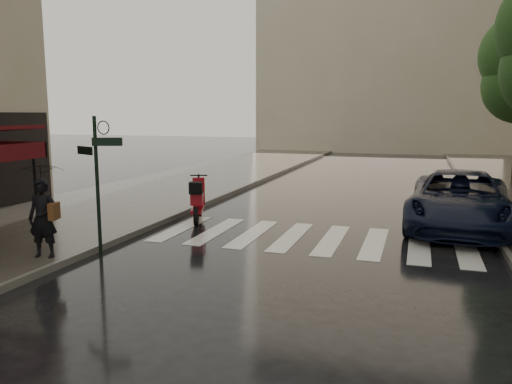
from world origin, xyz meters
The scene contains 10 objects.
ground centered at (0.00, 0.00, 0.00)m, with size 120.00×120.00×0.00m, color black.
sidewalk_near centered at (-4.50, 12.00, 0.06)m, with size 6.00×60.00×0.12m, color #38332D.
curb_near centered at (-1.45, 12.00, 0.07)m, with size 0.12×60.00×0.16m, color #595651.
curb_far centered at (7.45, 12.00, 0.07)m, with size 0.12×60.00×0.16m, color #595651.
crosswalk centered at (2.98, 6.00, 0.01)m, with size 7.85×3.20×0.01m.
signpost centered at (-1.19, 3.00, 1.83)m, with size 1.17×0.29×3.10m.
backdrop_building centered at (3.00, 38.00, 10.00)m, with size 22.00×6.00×20.00m, color tan.
pedestrian_with_umbrella centered at (-2.00, 2.18, 1.76)m, with size 1.22×1.23×2.46m.
scooter centered at (-0.68, 7.05, 0.60)m, with size 0.95×1.88×1.29m.
parked_car centered at (6.62, 8.39, 0.79)m, with size 2.63×5.71×1.59m, color black.
Camera 1 is at (5.48, -6.22, 3.13)m, focal length 35.00 mm.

